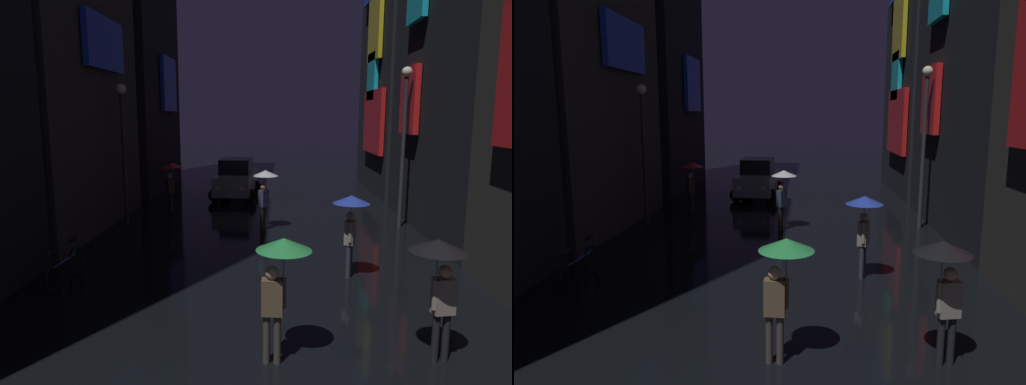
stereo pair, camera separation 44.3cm
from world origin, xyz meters
The scene contains 10 objects.
building_right_far centered at (7.47, 21.83, 6.78)m, with size 4.25×7.68×13.56m.
pedestrian_far_right_black centered at (3.16, 4.16, 1.67)m, with size 0.90×0.90×2.12m.
pedestrian_near_crossing_red centered at (-3.80, 15.44, 1.67)m, with size 0.90×0.90×2.12m.
pedestrian_midstreet_centre_clear centered at (0.12, 12.92, 1.67)m, with size 0.90×0.90×2.12m.
pedestrian_foreground_left_blue centered at (2.37, 8.09, 1.67)m, with size 0.90×0.90×2.12m.
pedestrian_midstreet_left_green centered at (0.62, 4.07, 1.67)m, with size 0.90×0.90×2.12m.
bicycle_parked_at_storefront centered at (-4.60, 7.50, 0.39)m, with size 0.12×1.82×0.96m.
car_distant centered at (-1.49, 19.29, 0.93)m, with size 2.38×4.21×1.92m.
streetlamp_right_far centered at (5.00, 13.50, 3.54)m, with size 0.36×0.36×5.68m.
streetlamp_left_far centered at (-5.00, 13.32, 3.23)m, with size 0.36×0.36×5.11m.
Camera 2 is at (1.02, -2.88, 4.05)m, focal length 32.00 mm.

